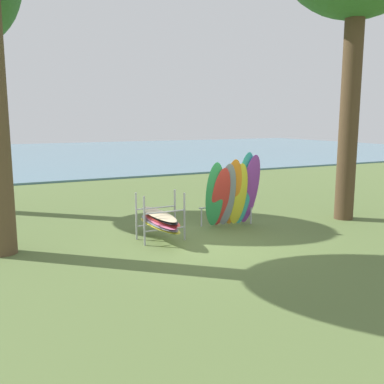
% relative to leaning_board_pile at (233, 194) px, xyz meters
% --- Properties ---
extents(ground_plane, '(80.00, 80.00, 0.00)m').
position_rel_leaning_board_pile_xyz_m(ground_plane, '(-1.33, -0.83, -1.00)').
color(ground_plane, '#566B38').
extents(lake_water, '(80.00, 36.00, 0.10)m').
position_rel_leaning_board_pile_xyz_m(lake_water, '(-1.33, 29.53, -0.95)').
color(lake_water, slate).
rests_on(lake_water, ground).
extents(leaning_board_pile, '(1.80, 1.14, 2.22)m').
position_rel_leaning_board_pile_xyz_m(leaning_board_pile, '(0.00, 0.00, 0.00)').
color(leaning_board_pile, '#339E56').
rests_on(leaning_board_pile, ground).
extents(board_storage_rack, '(1.15, 2.13, 1.25)m').
position_rel_leaning_board_pile_xyz_m(board_storage_rack, '(-2.41, -0.30, -0.45)').
color(board_storage_rack, '#9EA0A5').
rests_on(board_storage_rack, ground).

